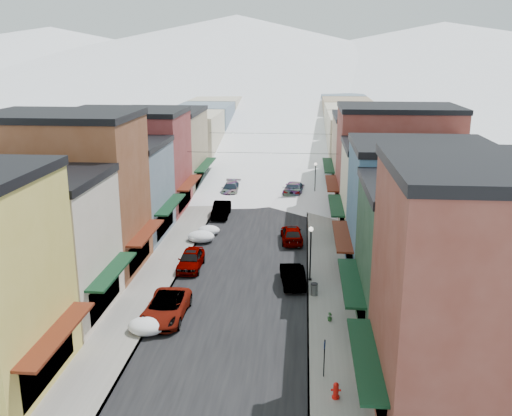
% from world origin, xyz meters
% --- Properties ---
extents(road, '(10.00, 160.00, 0.01)m').
position_xyz_m(road, '(0.00, 60.00, 0.01)').
color(road, black).
rests_on(road, ground).
extents(sidewalk_left, '(3.20, 160.00, 0.15)m').
position_xyz_m(sidewalk_left, '(-6.60, 60.00, 0.07)').
color(sidewalk_left, gray).
rests_on(sidewalk_left, ground).
extents(sidewalk_right, '(3.20, 160.00, 0.15)m').
position_xyz_m(sidewalk_right, '(6.60, 60.00, 0.07)').
color(sidewalk_right, gray).
rests_on(sidewalk_right, ground).
extents(curb_left, '(0.10, 160.00, 0.15)m').
position_xyz_m(curb_left, '(-5.05, 60.00, 0.07)').
color(curb_left, slate).
rests_on(curb_left, ground).
extents(curb_right, '(0.10, 160.00, 0.15)m').
position_xyz_m(curb_right, '(5.05, 60.00, 0.07)').
color(curb_right, slate).
rests_on(curb_right, ground).
extents(bldg_l_cream, '(11.30, 8.20, 9.50)m').
position_xyz_m(bldg_l_cream, '(-13.19, 12.50, 4.76)').
color(bldg_l_cream, beige).
rests_on(bldg_l_cream, ground).
extents(bldg_l_brick_near, '(12.30, 8.20, 12.50)m').
position_xyz_m(bldg_l_brick_near, '(-13.69, 20.50, 6.26)').
color(bldg_l_brick_near, brown).
rests_on(bldg_l_brick_near, ground).
extents(bldg_l_grayblue, '(11.30, 9.20, 9.00)m').
position_xyz_m(bldg_l_grayblue, '(-13.19, 29.00, 4.51)').
color(bldg_l_grayblue, slate).
rests_on(bldg_l_grayblue, ground).
extents(bldg_l_brick_far, '(13.30, 9.20, 11.00)m').
position_xyz_m(bldg_l_brick_far, '(-14.19, 38.00, 5.51)').
color(bldg_l_brick_far, maroon).
rests_on(bldg_l_brick_far, ground).
extents(bldg_l_tan, '(11.30, 11.20, 10.00)m').
position_xyz_m(bldg_l_tan, '(-13.19, 48.00, 5.01)').
color(bldg_l_tan, '#968162').
rests_on(bldg_l_tan, ground).
extents(bldg_r_brick_near, '(12.30, 9.20, 12.50)m').
position_xyz_m(bldg_r_brick_near, '(13.69, 3.00, 6.26)').
color(bldg_r_brick_near, maroon).
rests_on(bldg_r_brick_near, ground).
extents(bldg_r_green, '(11.30, 9.20, 9.50)m').
position_xyz_m(bldg_r_green, '(13.19, 12.00, 4.76)').
color(bldg_r_green, '#1A3823').
rests_on(bldg_r_green, ground).
extents(bldg_r_blue, '(11.30, 9.20, 10.50)m').
position_xyz_m(bldg_r_blue, '(13.19, 21.00, 5.26)').
color(bldg_r_blue, '#365C7B').
rests_on(bldg_r_blue, ground).
extents(bldg_r_cream, '(12.30, 9.20, 9.00)m').
position_xyz_m(bldg_r_cream, '(13.69, 30.00, 4.51)').
color(bldg_r_cream, beige).
rests_on(bldg_r_cream, ground).
extents(bldg_r_brick_far, '(13.30, 9.20, 11.50)m').
position_xyz_m(bldg_r_brick_far, '(14.19, 39.00, 5.76)').
color(bldg_r_brick_far, maroon).
rests_on(bldg_r_brick_far, ground).
extents(bldg_r_tan, '(11.30, 11.20, 9.50)m').
position_xyz_m(bldg_r_tan, '(13.19, 49.00, 4.76)').
color(bldg_r_tan, tan).
rests_on(bldg_r_tan, ground).
extents(distant_blocks, '(34.00, 55.00, 8.00)m').
position_xyz_m(distant_blocks, '(0.00, 83.00, 4.00)').
color(distant_blocks, gray).
rests_on(distant_blocks, ground).
extents(mountain_ridge, '(670.00, 340.00, 34.00)m').
position_xyz_m(mountain_ridge, '(-19.47, 277.18, 14.36)').
color(mountain_ridge, silver).
rests_on(mountain_ridge, ground).
extents(overhead_cables, '(16.40, 15.04, 0.04)m').
position_xyz_m(overhead_cables, '(0.00, 47.50, 6.20)').
color(overhead_cables, black).
rests_on(overhead_cables, ground).
extents(car_white_suv, '(2.59, 5.55, 1.54)m').
position_xyz_m(car_white_suv, '(-4.20, 12.49, 0.77)').
color(car_white_suv, white).
rests_on(car_white_suv, ground).
extents(car_silver_sedan, '(1.89, 4.57, 1.55)m').
position_xyz_m(car_silver_sedan, '(-4.30, 21.32, 0.77)').
color(car_silver_sedan, '#AFB0B8').
rests_on(car_silver_sedan, ground).
extents(car_dark_hatch, '(1.73, 4.73, 1.55)m').
position_xyz_m(car_dark_hatch, '(-3.99, 36.23, 0.77)').
color(car_dark_hatch, black).
rests_on(car_dark_hatch, ground).
extents(car_silver_wagon, '(2.25, 5.25, 1.51)m').
position_xyz_m(car_silver_wagon, '(-4.16, 45.57, 0.75)').
color(car_silver_wagon, '#AEB0B7').
rests_on(car_silver_wagon, ground).
extents(car_green_sedan, '(2.16, 4.75, 1.51)m').
position_xyz_m(car_green_sedan, '(3.90, 18.82, 0.75)').
color(car_green_sedan, black).
rests_on(car_green_sedan, ground).
extents(car_gray_suv, '(2.32, 4.85, 1.60)m').
position_xyz_m(car_gray_suv, '(3.60, 28.61, 0.80)').
color(car_gray_suv, '#92949A').
rests_on(car_gray_suv, ground).
extents(car_black_sedan, '(3.00, 6.03, 1.68)m').
position_xyz_m(car_black_sedan, '(3.50, 46.20, 0.84)').
color(car_black_sedan, black).
rests_on(car_black_sedan, ground).
extents(car_lane_silver, '(2.10, 4.09, 1.33)m').
position_xyz_m(car_lane_silver, '(-1.42, 62.64, 0.67)').
color(car_lane_silver, '#9DA0A5').
rests_on(car_lane_silver, ground).
extents(car_lane_white, '(3.11, 5.86, 1.57)m').
position_xyz_m(car_lane_white, '(1.39, 75.06, 0.79)').
color(car_lane_white, silver).
rests_on(car_lane_white, ground).
extents(fire_hydrant, '(0.51, 0.38, 0.87)m').
position_xyz_m(fire_hydrant, '(6.39, 4.24, 0.55)').
color(fire_hydrant, red).
rests_on(fire_hydrant, sidewalk_right).
extents(parking_sign, '(0.10, 0.29, 2.17)m').
position_xyz_m(parking_sign, '(5.85, 6.17, 1.42)').
color(parking_sign, black).
rests_on(parking_sign, sidewalk_right).
extents(trash_can, '(0.52, 0.52, 0.88)m').
position_xyz_m(trash_can, '(5.47, 16.66, 0.60)').
color(trash_can, '#55585A').
rests_on(trash_can, sidewalk_right).
extents(streetlamp_near, '(0.35, 0.35, 4.20)m').
position_xyz_m(streetlamp_near, '(5.20, 19.44, 2.80)').
color(streetlamp_near, black).
rests_on(streetlamp_near, sidewalk_right).
extents(streetlamp_far, '(0.35, 0.35, 4.18)m').
position_xyz_m(streetlamp_far, '(5.94, 44.71, 2.78)').
color(streetlamp_far, black).
rests_on(streetlamp_far, sidewalk_right).
extents(planter_far, '(0.44, 0.44, 0.56)m').
position_xyz_m(planter_far, '(6.43, 12.72, 0.43)').
color(planter_far, '#275627').
rests_on(planter_far, sidewalk_right).
extents(snow_pile_near, '(2.36, 2.65, 1.00)m').
position_xyz_m(snow_pile_near, '(-4.88, 10.48, 0.48)').
color(snow_pile_near, white).
rests_on(snow_pile_near, ground).
extents(snow_pile_mid, '(2.45, 2.71, 1.04)m').
position_xyz_m(snow_pile_mid, '(-4.64, 28.00, 0.50)').
color(snow_pile_mid, white).
rests_on(snow_pile_mid, ground).
extents(snow_pile_far, '(2.08, 2.48, 0.88)m').
position_xyz_m(snow_pile_far, '(-4.28, 30.18, 0.42)').
color(snow_pile_far, white).
rests_on(snow_pile_far, ground).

